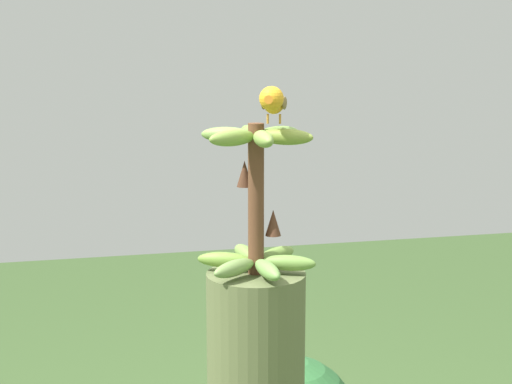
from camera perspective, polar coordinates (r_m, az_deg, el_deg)
banana_bunch at (r=1.68m, az=0.01°, el=-0.57°), size 0.28×0.27×0.34m
perched_bird at (r=1.62m, az=1.32°, el=6.96°), size 0.19×0.09×0.08m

